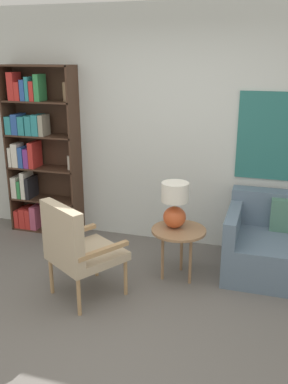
{
  "coord_description": "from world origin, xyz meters",
  "views": [
    {
      "loc": [
        1.07,
        -2.68,
        2.17
      ],
      "look_at": [
        -0.08,
        1.06,
        0.9
      ],
      "focal_mm": 40.0,
      "sensor_mm": 36.0,
      "label": 1
    }
  ],
  "objects": [
    {
      "name": "ground_plane",
      "position": [
        0.0,
        0.0,
        0.0
      ],
      "size": [
        14.0,
        14.0,
        0.0
      ],
      "primitive_type": "plane",
      "color": "#66605B"
    },
    {
      "name": "wall_back",
      "position": [
        0.05,
        2.03,
        1.35
      ],
      "size": [
        6.4,
        0.08,
        2.7
      ],
      "color": "silver",
      "rests_on": "ground_plane"
    },
    {
      "name": "bookshelf",
      "position": [
        -1.72,
        1.84,
        1.04
      ],
      "size": [
        0.89,
        0.3,
        2.05
      ],
      "color": "#422B1E",
      "rests_on": "ground_plane"
    },
    {
      "name": "armchair",
      "position": [
        -0.54,
        0.47,
        0.54
      ],
      "size": [
        0.79,
        0.8,
        0.94
      ],
      "color": "tan",
      "rests_on": "ground_plane"
    },
    {
      "name": "side_table",
      "position": [
        0.26,
        1.12,
        0.47
      ],
      "size": [
        0.54,
        0.54,
        0.53
      ],
      "color": "#99704C",
      "rests_on": "ground_plane"
    },
    {
      "name": "table_lamp",
      "position": [
        0.21,
        1.16,
        0.78
      ],
      "size": [
        0.27,
        0.27,
        0.46
      ],
      "color": "#C65128",
      "rests_on": "side_table"
    }
  ]
}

